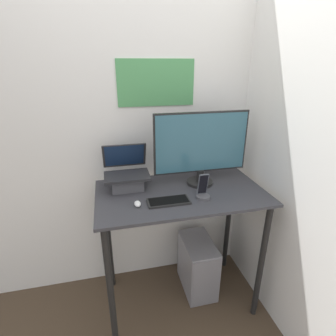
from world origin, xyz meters
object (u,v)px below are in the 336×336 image
at_px(monitor, 201,148).
at_px(computer_tower, 198,265).
at_px(laptop, 127,177).
at_px(keyboard, 169,201).
at_px(mouse, 138,204).
at_px(cell_phone, 203,192).

height_order(monitor, computer_tower, monitor).
distance_m(laptop, computer_tower, 0.97).
height_order(keyboard, mouse, mouse).
relative_size(cell_phone, computer_tower, 0.37).
distance_m(mouse, cell_phone, 0.42).
height_order(laptop, computer_tower, laptop).
relative_size(keyboard, cell_phone, 1.58).
xyz_separation_m(laptop, monitor, (0.51, -0.05, 0.18)).
distance_m(monitor, computer_tower, 1.00).
height_order(keyboard, computer_tower, keyboard).
bearing_deg(monitor, cell_phone, -104.24).
height_order(monitor, keyboard, monitor).
height_order(mouse, cell_phone, cell_phone).
relative_size(laptop, monitor, 0.46).
bearing_deg(monitor, computer_tower, -57.92).
xyz_separation_m(monitor, cell_phone, (-0.05, -0.21, -0.22)).
bearing_deg(computer_tower, laptop, 172.75).
bearing_deg(computer_tower, cell_phone, -108.68).
bearing_deg(computer_tower, monitor, 122.08).
bearing_deg(keyboard, cell_phone, 1.71).
bearing_deg(computer_tower, mouse, -157.54).
bearing_deg(laptop, cell_phone, -29.70).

